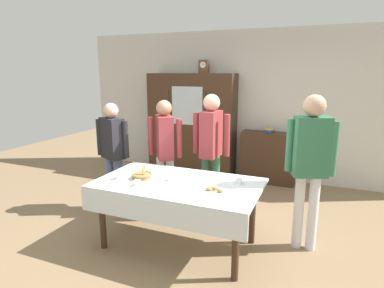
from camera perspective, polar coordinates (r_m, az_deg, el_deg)
name	(u,v)px	position (r m, az deg, el deg)	size (l,w,h in m)	color
ground_plane	(186,237)	(4.07, -1.12, -16.12)	(12.00, 12.00, 0.00)	#846B4C
back_wall	(242,105)	(6.12, 8.90, 6.82)	(6.40, 0.10, 2.70)	silver
dining_table	(177,191)	(3.60, -2.69, -8.40)	(1.81, 1.04, 0.77)	#3D2819
wall_cabinet	(192,125)	(6.17, -0.05, 3.43)	(1.67, 0.46, 1.93)	#3D2819
mantel_clock	(204,66)	(6.00, 2.12, 13.57)	(0.18, 0.11, 0.24)	brown
bookshelf_low	(268,158)	(5.93, 13.31, -2.35)	(0.96, 0.35, 0.91)	#3D2819
book_stack	(269,130)	(5.83, 13.56, 2.40)	(0.16, 0.21, 0.08)	#2D5184
tea_cup_mid_right	(171,179)	(3.62, -3.72, -6.15)	(0.13, 0.13, 0.06)	white
tea_cup_far_left	(119,177)	(3.77, -12.88, -5.70)	(0.13, 0.13, 0.06)	silver
tea_cup_front_edge	(239,182)	(3.55, 8.33, -6.64)	(0.13, 0.13, 0.06)	white
tea_cup_back_edge	(137,184)	(3.51, -9.67, -6.93)	(0.13, 0.13, 0.06)	white
bread_basket	(142,175)	(3.74, -8.86, -5.54)	(0.24, 0.24, 0.16)	#9E7542
pastry_plate	(214,192)	(3.29, 3.95, -8.41)	(0.28, 0.28, 0.05)	white
spoon_mid_right	(199,181)	(3.62, 1.32, -6.57)	(0.12, 0.02, 0.01)	silver
spoon_center	(187,174)	(3.86, -0.91, -5.28)	(0.12, 0.02, 0.01)	silver
person_behind_table_left	(310,157)	(3.67, 20.24, -2.26)	(0.52, 0.31, 1.74)	silver
person_beside_shelf	(211,143)	(4.35, 3.39, 0.23)	(0.52, 0.37, 1.68)	#33704C
person_by_cabinet	(165,145)	(4.47, -4.87, -0.26)	(0.52, 0.41, 1.59)	silver
person_behind_table_right	(113,146)	(4.67, -13.87, -0.42)	(0.52, 0.33, 1.54)	slate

